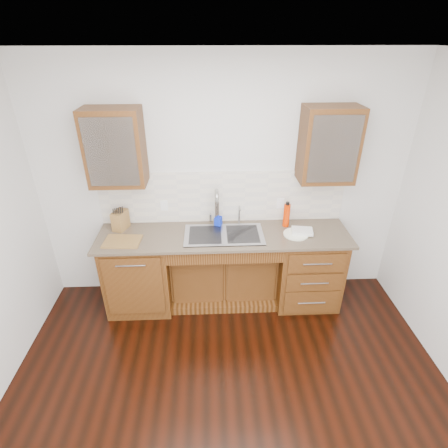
{
  "coord_description": "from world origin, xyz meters",
  "views": [
    {
      "loc": [
        -0.14,
        -1.78,
        2.81
      ],
      "look_at": [
        0.0,
        1.4,
        1.05
      ],
      "focal_mm": 28.0,
      "sensor_mm": 36.0,
      "label": 1
    }
  ],
  "objects_px": {
    "water_bottle": "(286,215)",
    "plate": "(296,234)",
    "soap_bottle": "(218,219)",
    "cutting_board": "(122,241)",
    "knife_block": "(120,220)"
  },
  "relations": [
    {
      "from": "plate",
      "to": "cutting_board",
      "type": "bearing_deg",
      "value": -177.93
    },
    {
      "from": "soap_bottle",
      "to": "water_bottle",
      "type": "bearing_deg",
      "value": 20.0
    },
    {
      "from": "soap_bottle",
      "to": "plate",
      "type": "bearing_deg",
      "value": 6.73
    },
    {
      "from": "plate",
      "to": "water_bottle",
      "type": "bearing_deg",
      "value": 109.44
    },
    {
      "from": "water_bottle",
      "to": "plate",
      "type": "xyz_separation_m",
      "value": [
        0.07,
        -0.2,
        -0.12
      ]
    },
    {
      "from": "water_bottle",
      "to": "plate",
      "type": "relative_size",
      "value": 0.98
    },
    {
      "from": "plate",
      "to": "knife_block",
      "type": "height_order",
      "value": "knife_block"
    },
    {
      "from": "soap_bottle",
      "to": "plate",
      "type": "distance_m",
      "value": 0.86
    },
    {
      "from": "water_bottle",
      "to": "knife_block",
      "type": "xyz_separation_m",
      "value": [
        -1.81,
        0.02,
        -0.03
      ]
    },
    {
      "from": "water_bottle",
      "to": "cutting_board",
      "type": "relative_size",
      "value": 0.71
    },
    {
      "from": "knife_block",
      "to": "cutting_board",
      "type": "bearing_deg",
      "value": -56.45
    },
    {
      "from": "knife_block",
      "to": "cutting_board",
      "type": "height_order",
      "value": "knife_block"
    },
    {
      "from": "soap_bottle",
      "to": "water_bottle",
      "type": "distance_m",
      "value": 0.75
    },
    {
      "from": "plate",
      "to": "cutting_board",
      "type": "distance_m",
      "value": 1.82
    },
    {
      "from": "plate",
      "to": "cutting_board",
      "type": "relative_size",
      "value": 0.72
    }
  ]
}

